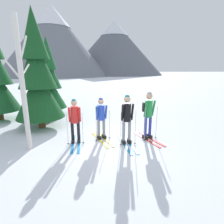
% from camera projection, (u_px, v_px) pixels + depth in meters
% --- Properties ---
extents(ground_plane, '(400.00, 400.00, 0.00)m').
position_uv_depth(ground_plane, '(108.00, 141.00, 6.71)').
color(ground_plane, white).
extents(skier_in_red, '(0.61, 1.67, 1.68)m').
position_uv_depth(skier_in_red, '(75.00, 119.00, 6.35)').
color(skier_in_red, '#1E84D1').
rests_on(skier_in_red, ground).
extents(skier_in_blue, '(0.84, 1.69, 1.65)m').
position_uv_depth(skier_in_blue, '(101.00, 116.00, 6.74)').
color(skier_in_blue, yellow).
rests_on(skier_in_blue, ground).
extents(skier_in_black, '(0.61, 1.71, 1.84)m').
position_uv_depth(skier_in_black, '(127.00, 116.00, 6.26)').
color(skier_in_black, '#1E84D1').
rests_on(skier_in_black, ground).
extents(skier_in_green, '(0.84, 1.67, 1.87)m').
position_uv_depth(skier_in_green, '(148.00, 112.00, 6.72)').
color(skier_in_green, red).
rests_on(skier_in_green, ground).
extents(pine_tree_near, '(1.87, 1.87, 4.51)m').
position_uv_depth(pine_tree_near, '(49.00, 80.00, 10.21)').
color(pine_tree_near, '#51381E').
rests_on(pine_tree_near, ground).
extents(pine_tree_far, '(2.18, 2.18, 5.26)m').
position_uv_depth(pine_tree_far, '(37.00, 76.00, 7.75)').
color(pine_tree_far, '#51381E').
rests_on(pine_tree_far, ground).
extents(birch_tree_slender, '(0.92, 1.24, 4.30)m').
position_uv_depth(birch_tree_slender, '(22.00, 85.00, 5.56)').
color(birch_tree_slender, silver).
rests_on(birch_tree_slender, ground).
extents(mountain_ridge_distant, '(70.18, 60.33, 26.28)m').
position_uv_depth(mountain_ridge_distant, '(90.00, 45.00, 76.92)').
color(mountain_ridge_distant, slate).
rests_on(mountain_ridge_distant, ground).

